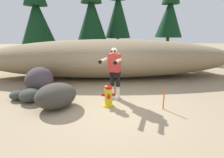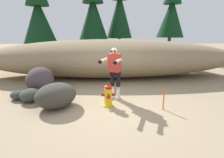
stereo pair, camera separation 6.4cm
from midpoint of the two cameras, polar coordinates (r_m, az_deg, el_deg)
name	(u,v)px [view 2 (the right image)]	position (r m, az deg, el deg)	size (l,w,h in m)	color
ground_plane	(113,106)	(5.37, 0.61, -8.61)	(56.00, 56.00, 0.04)	#998466
dirt_embankment	(110,58)	(8.57, -0.56, 6.77)	(12.35, 3.20, 1.80)	#897556
fire_hydrant	(108,96)	(5.17, -0.86, -5.52)	(0.41, 0.35, 0.70)	gold
utility_worker	(114,67)	(5.52, 1.14, 3.77)	(0.71, 1.04, 1.67)	beige
boulder_large	(40,80)	(6.83, -22.00, -0.25)	(1.21, 0.93, 0.92)	#40373B
boulder_mid	(56,95)	(5.35, -17.35, -5.09)	(1.22, 1.03, 0.71)	#39352F
boulder_small	(31,95)	(6.14, -24.47, -4.68)	(0.71, 0.68, 0.40)	#373C32
boulder_outlier	(18,95)	(6.51, -27.90, -4.56)	(0.50, 0.46, 0.29)	#343A33
pine_tree_far_left	(38,13)	(14.13, -22.70, 19.21)	(2.45, 2.45, 6.59)	#47331E
pine_tree_left	(93,10)	(14.16, -6.05, 21.27)	(2.43, 2.43, 7.16)	#47331E
pine_tree_center	(120,6)	(15.36, 2.63, 22.45)	(2.09, 2.09, 7.61)	#47331E
pine_tree_right	(172,10)	(14.92, 18.92, 20.44)	(2.06, 2.06, 6.58)	#47331E
survey_stake	(164,100)	(5.17, 16.74, -6.40)	(0.04, 0.04, 0.60)	#E55914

